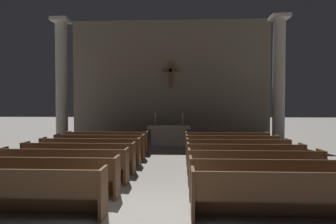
% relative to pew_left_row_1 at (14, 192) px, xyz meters
% --- Properties ---
extents(ground_plane, '(80.00, 80.00, 0.00)m').
position_rel_pew_left_row_1_xyz_m(ground_plane, '(2.54, 0.04, -0.48)').
color(ground_plane, gray).
extents(pew_left_row_1, '(3.47, 0.50, 0.95)m').
position_rel_pew_left_row_1_xyz_m(pew_left_row_1, '(0.00, 0.00, 0.00)').
color(pew_left_row_1, brown).
rests_on(pew_left_row_1, ground).
extents(pew_left_row_2, '(3.47, 0.50, 0.95)m').
position_rel_pew_left_row_1_xyz_m(pew_left_row_2, '(0.00, 1.14, 0.00)').
color(pew_left_row_2, brown).
rests_on(pew_left_row_2, ground).
extents(pew_left_row_3, '(3.47, 0.50, 0.95)m').
position_rel_pew_left_row_1_xyz_m(pew_left_row_3, '(0.00, 2.28, 0.00)').
color(pew_left_row_3, brown).
rests_on(pew_left_row_3, ground).
extents(pew_left_row_4, '(3.47, 0.50, 0.95)m').
position_rel_pew_left_row_1_xyz_m(pew_left_row_4, '(0.00, 3.41, 0.00)').
color(pew_left_row_4, brown).
rests_on(pew_left_row_4, ground).
extents(pew_left_row_5, '(3.47, 0.50, 0.95)m').
position_rel_pew_left_row_1_xyz_m(pew_left_row_5, '(0.00, 4.55, 0.00)').
color(pew_left_row_5, brown).
rests_on(pew_left_row_5, ground).
extents(pew_left_row_6, '(3.47, 0.50, 0.95)m').
position_rel_pew_left_row_1_xyz_m(pew_left_row_6, '(0.00, 5.69, 0.00)').
color(pew_left_row_6, brown).
rests_on(pew_left_row_6, ground).
extents(pew_left_row_7, '(3.47, 0.50, 0.95)m').
position_rel_pew_left_row_1_xyz_m(pew_left_row_7, '(0.00, 6.83, 0.00)').
color(pew_left_row_7, brown).
rests_on(pew_left_row_7, ground).
extents(pew_right_row_1, '(3.47, 0.50, 0.95)m').
position_rel_pew_left_row_1_xyz_m(pew_right_row_1, '(5.07, 0.00, 0.00)').
color(pew_right_row_1, brown).
rests_on(pew_right_row_1, ground).
extents(pew_right_row_2, '(3.47, 0.50, 0.95)m').
position_rel_pew_left_row_1_xyz_m(pew_right_row_2, '(5.07, 1.14, 0.00)').
color(pew_right_row_2, brown).
rests_on(pew_right_row_2, ground).
extents(pew_right_row_3, '(3.47, 0.50, 0.95)m').
position_rel_pew_left_row_1_xyz_m(pew_right_row_3, '(5.07, 2.28, 0.00)').
color(pew_right_row_3, brown).
rests_on(pew_right_row_3, ground).
extents(pew_right_row_4, '(3.47, 0.50, 0.95)m').
position_rel_pew_left_row_1_xyz_m(pew_right_row_4, '(5.07, 3.41, 0.00)').
color(pew_right_row_4, brown).
rests_on(pew_right_row_4, ground).
extents(pew_right_row_5, '(3.47, 0.50, 0.95)m').
position_rel_pew_left_row_1_xyz_m(pew_right_row_5, '(5.07, 4.55, 0.00)').
color(pew_right_row_5, brown).
rests_on(pew_right_row_5, ground).
extents(pew_right_row_6, '(3.47, 0.50, 0.95)m').
position_rel_pew_left_row_1_xyz_m(pew_right_row_6, '(5.07, 5.69, 0.00)').
color(pew_right_row_6, brown).
rests_on(pew_right_row_6, ground).
extents(pew_right_row_7, '(3.47, 0.50, 0.95)m').
position_rel_pew_left_row_1_xyz_m(pew_right_row_7, '(5.07, 6.83, 0.00)').
color(pew_right_row_7, brown).
rests_on(pew_right_row_7, ground).
extents(column_left_second, '(0.84, 0.84, 6.29)m').
position_rel_pew_left_row_1_xyz_m(column_left_second, '(-2.70, 8.52, 2.58)').
color(column_left_second, '#ADA89E').
rests_on(column_left_second, ground).
extents(column_right_second, '(0.84, 0.84, 6.29)m').
position_rel_pew_left_row_1_xyz_m(column_right_second, '(7.77, 8.52, 2.58)').
color(column_right_second, '#ADA89E').
rests_on(column_right_second, ground).
extents(altar, '(2.20, 0.90, 1.01)m').
position_rel_pew_left_row_1_xyz_m(altar, '(2.54, 9.33, 0.06)').
color(altar, '#BCB7AD').
rests_on(altar, ground).
extents(candlestick_left, '(0.16, 0.16, 0.68)m').
position_rel_pew_left_row_1_xyz_m(candlestick_left, '(1.84, 9.33, 0.75)').
color(candlestick_left, '#B79338').
rests_on(candlestick_left, altar).
extents(candlestick_right, '(0.16, 0.16, 0.68)m').
position_rel_pew_left_row_1_xyz_m(candlestick_right, '(3.24, 9.33, 0.75)').
color(candlestick_right, '#B79338').
rests_on(candlestick_right, altar).
extents(apse_with_cross, '(11.37, 0.43, 6.95)m').
position_rel_pew_left_row_1_xyz_m(apse_with_cross, '(2.54, 11.35, 3.00)').
color(apse_with_cross, '#706656').
rests_on(apse_with_cross, ground).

